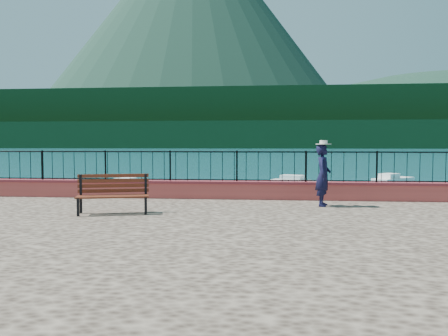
% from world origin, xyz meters
% --- Properties ---
extents(ground, '(2000.00, 2000.00, 0.00)m').
position_xyz_m(ground, '(0.00, 0.00, 0.00)').
color(ground, '#19596B').
rests_on(ground, ground).
extents(parapet, '(28.00, 0.46, 0.58)m').
position_xyz_m(parapet, '(0.00, 3.70, 1.49)').
color(parapet, '#BD4744').
rests_on(parapet, promenade).
extents(railing, '(27.00, 0.05, 0.95)m').
position_xyz_m(railing, '(0.00, 3.70, 2.25)').
color(railing, black).
rests_on(railing, parapet).
extents(dock, '(2.00, 16.00, 0.30)m').
position_xyz_m(dock, '(-2.00, 12.00, 0.15)').
color(dock, '#2D231C').
rests_on(dock, ground).
extents(far_forest, '(900.00, 60.00, 18.00)m').
position_xyz_m(far_forest, '(0.00, 300.00, 9.00)').
color(far_forest, black).
rests_on(far_forest, ground).
extents(foothills, '(900.00, 120.00, 44.00)m').
position_xyz_m(foothills, '(0.00, 360.00, 22.00)').
color(foothills, black).
rests_on(foothills, ground).
extents(volcano, '(560.00, 560.00, 380.00)m').
position_xyz_m(volcano, '(-120.00, 700.00, 190.00)').
color(volcano, '#142D23').
rests_on(volcano, ground).
extents(companion_hill, '(448.00, 384.00, 180.00)m').
position_xyz_m(companion_hill, '(220.00, 560.00, 0.00)').
color(companion_hill, '#142D23').
rests_on(companion_hill, ground).
extents(park_bench, '(1.90, 1.04, 1.00)m').
position_xyz_m(park_bench, '(-3.24, 0.39, 1.50)').
color(park_bench, black).
rests_on(park_bench, promenade).
extents(person, '(0.55, 0.72, 1.77)m').
position_xyz_m(person, '(2.28, 2.32, 2.09)').
color(person, black).
rests_on(person, promenade).
extents(hat, '(0.44, 0.44, 0.12)m').
position_xyz_m(hat, '(2.28, 2.32, 3.03)').
color(hat, silver).
rests_on(hat, person).
extents(boat_0, '(3.90, 1.64, 0.80)m').
position_xyz_m(boat_0, '(-6.72, 9.91, 0.40)').
color(boat_0, silver).
rests_on(boat_0, ground).
extents(boat_1, '(3.76, 3.60, 0.80)m').
position_xyz_m(boat_1, '(2.97, 12.38, 0.40)').
color(boat_1, silver).
rests_on(boat_1, ground).
extents(boat_2, '(3.86, 3.38, 0.80)m').
position_xyz_m(boat_2, '(7.56, 12.70, 0.40)').
color(boat_2, white).
rests_on(boat_2, ground).
extents(boat_3, '(2.90, 3.65, 0.80)m').
position_xyz_m(boat_3, '(-8.25, 17.58, 0.40)').
color(boat_3, silver).
rests_on(boat_3, ground).
extents(boat_4, '(4.48, 2.90, 0.80)m').
position_xyz_m(boat_4, '(3.02, 20.62, 0.40)').
color(boat_4, silver).
rests_on(boat_4, ground).
extents(boat_5, '(3.73, 3.74, 0.80)m').
position_xyz_m(boat_5, '(10.17, 23.67, 0.40)').
color(boat_5, silver).
rests_on(boat_5, ground).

